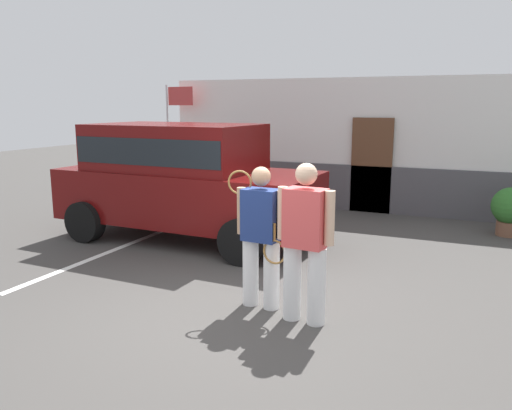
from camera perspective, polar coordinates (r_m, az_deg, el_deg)
ground_plane at (r=6.12m, az=-2.59°, el=-11.89°), size 40.00×40.00×0.00m
parking_stripe_0 at (r=8.88m, az=-15.67°, el=-4.90°), size 0.12×4.40×0.01m
house_frontage at (r=11.89m, az=11.61°, el=6.13°), size 9.38×0.40×2.97m
parked_suv at (r=9.21m, az=-8.15°, el=3.26°), size 4.65×2.26×2.05m
tennis_player_man at (r=6.03m, az=0.52°, el=-3.34°), size 0.77×0.29×1.69m
tennis_player_woman at (r=5.63m, az=5.43°, el=-4.07°), size 0.91×0.32×1.78m
potted_plant_by_porch at (r=10.51m, az=26.44°, el=-0.41°), size 0.68×0.68×0.90m
flag_pole at (r=13.24m, az=-9.10°, el=9.29°), size 0.80×0.10×2.86m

